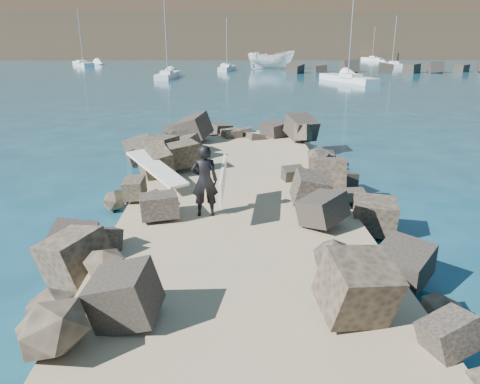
{
  "coord_description": "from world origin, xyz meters",
  "views": [
    {
      "loc": [
        -0.28,
        -11.3,
        4.96
      ],
      "look_at": [
        0.0,
        -1.0,
        1.5
      ],
      "focal_mm": 35.0,
      "sensor_mm": 36.0,
      "label": 1
    }
  ],
  "objects_px": {
    "boat_imported": "(271,60)",
    "sailboat_e": "(83,64)",
    "surfboard_resting": "(157,172)",
    "surfer_with_board": "(207,180)"
  },
  "relations": [
    {
      "from": "sailboat_e",
      "to": "surfer_with_board",
      "type": "bearing_deg",
      "value": -71.56
    },
    {
      "from": "boat_imported",
      "to": "sailboat_e",
      "type": "relative_size",
      "value": 0.77
    },
    {
      "from": "surfboard_resting",
      "to": "boat_imported",
      "type": "distance_m",
      "value": 61.24
    },
    {
      "from": "boat_imported",
      "to": "sailboat_e",
      "type": "bearing_deg",
      "value": 79.45
    },
    {
      "from": "surfboard_resting",
      "to": "boat_imported",
      "type": "relative_size",
      "value": 0.36
    },
    {
      "from": "boat_imported",
      "to": "surfer_with_board",
      "type": "bearing_deg",
      "value": 178.88
    },
    {
      "from": "surfboard_resting",
      "to": "sailboat_e",
      "type": "height_order",
      "value": "sailboat_e"
    },
    {
      "from": "surfboard_resting",
      "to": "surfer_with_board",
      "type": "xyz_separation_m",
      "value": [
        1.63,
        -2.5,
        0.48
      ]
    },
    {
      "from": "surfboard_resting",
      "to": "sailboat_e",
      "type": "relative_size",
      "value": 0.28
    },
    {
      "from": "surfboard_resting",
      "to": "boat_imported",
      "type": "height_order",
      "value": "boat_imported"
    }
  ]
}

